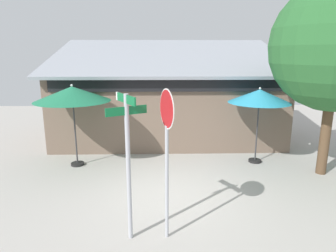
{
  "coord_description": "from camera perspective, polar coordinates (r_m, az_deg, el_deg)",
  "views": [
    {
      "loc": [
        -0.17,
        -7.48,
        3.73
      ],
      "look_at": [
        0.04,
        1.2,
        1.6
      ],
      "focal_mm": 32.09,
      "sensor_mm": 36.0,
      "label": 1
    }
  ],
  "objects": [
    {
      "name": "cafe_building",
      "position": [
        13.42,
        -0.03,
        4.55
      ],
      "size": [
        9.69,
        5.54,
        4.35
      ],
      "color": "#705B4C",
      "rests_on": "ground"
    },
    {
      "name": "stop_sign",
      "position": [
        5.75,
        -0.23,
        -2.22
      ],
      "size": [
        0.25,
        0.73,
        3.09
      ],
      "color": "#A8AAB2",
      "rests_on": "ground"
    },
    {
      "name": "patio_umbrella_teal_center",
      "position": [
        10.47,
        16.99,
        5.35
      ],
      "size": [
        2.08,
        2.08,
        2.62
      ],
      "color": "black",
      "rests_on": "ground"
    },
    {
      "name": "street_sign_post",
      "position": [
        5.87,
        -7.63,
        -5.28
      ],
      "size": [
        0.74,
        0.79,
        3.0
      ],
      "color": "#A8AAB2",
      "rests_on": "ground"
    },
    {
      "name": "patio_umbrella_forest_green_left",
      "position": [
        10.18,
        -17.72,
        5.76
      ],
      "size": [
        2.45,
        2.45,
        2.75
      ],
      "color": "black",
      "rests_on": "ground"
    },
    {
      "name": "ground_plane",
      "position": [
        8.38,
        -0.11,
        -13.03
      ],
      "size": [
        28.0,
        28.0,
        0.1
      ],
      "primitive_type": "cube",
      "color": "#ADA8A0"
    }
  ]
}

